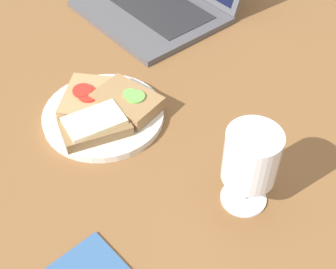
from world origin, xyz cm
name	(u,v)px	position (x,y,z in cm)	size (l,w,h in cm)	color
wooden_table	(169,136)	(0.00, 0.00, 1.50)	(140.00, 140.00, 3.00)	brown
plate	(104,115)	(-10.13, -7.01, 3.67)	(22.00, 22.00, 1.34)	silver
sandwich_with_cucumber	(127,101)	(-8.48, -2.66, 5.65)	(12.97, 10.25, 2.91)	#937047
sandwich_with_tomato	(85,97)	(-14.68, -7.75, 5.36)	(12.98, 13.33, 2.36)	#A88456
sandwich_with_cheese	(95,125)	(-7.20, -10.58, 5.64)	(10.62, 13.35, 2.78)	brown
wine_glass	(251,159)	(18.85, -0.74, 12.34)	(8.03, 8.03, 14.24)	white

